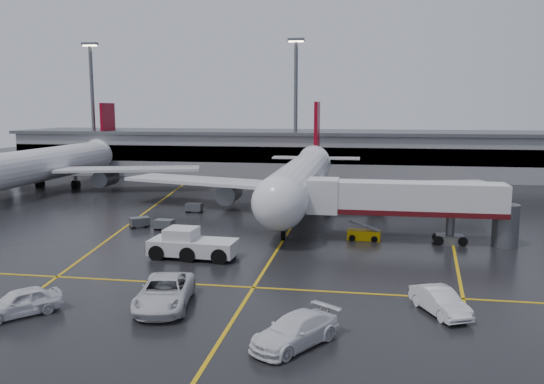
# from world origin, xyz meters

# --- Properties ---
(ground) EXTENTS (220.00, 220.00, 0.00)m
(ground) POSITION_xyz_m (0.00, 0.00, 0.00)
(ground) COLOR black
(ground) RESTS_ON ground
(apron_line_centre) EXTENTS (0.25, 90.00, 0.02)m
(apron_line_centre) POSITION_xyz_m (0.00, 0.00, 0.01)
(apron_line_centre) COLOR gold
(apron_line_centre) RESTS_ON ground
(apron_line_stop) EXTENTS (60.00, 0.25, 0.02)m
(apron_line_stop) POSITION_xyz_m (0.00, -22.00, 0.01)
(apron_line_stop) COLOR gold
(apron_line_stop) RESTS_ON ground
(apron_line_left) EXTENTS (9.99, 69.35, 0.02)m
(apron_line_left) POSITION_xyz_m (-20.00, 10.00, 0.01)
(apron_line_left) COLOR gold
(apron_line_left) RESTS_ON ground
(apron_line_right) EXTENTS (7.57, 69.64, 0.02)m
(apron_line_right) POSITION_xyz_m (18.00, 10.00, 0.01)
(apron_line_right) COLOR gold
(apron_line_right) RESTS_ON ground
(terminal) EXTENTS (122.00, 19.00, 8.60)m
(terminal) POSITION_xyz_m (0.00, 47.93, 4.32)
(terminal) COLOR gray
(terminal) RESTS_ON ground
(light_mast_left) EXTENTS (3.00, 1.20, 25.45)m
(light_mast_left) POSITION_xyz_m (-45.00, 42.00, 14.47)
(light_mast_left) COLOR #595B60
(light_mast_left) RESTS_ON ground
(light_mast_mid) EXTENTS (3.00, 1.20, 25.45)m
(light_mast_mid) POSITION_xyz_m (-5.00, 42.00, 14.47)
(light_mast_mid) COLOR #595B60
(light_mast_mid) RESTS_ON ground
(main_airliner) EXTENTS (48.80, 45.60, 14.10)m
(main_airliner) POSITION_xyz_m (0.00, 9.70, 4.21)
(main_airliner) COLOR silver
(main_airliner) RESTS_ON ground
(second_airliner) EXTENTS (48.80, 45.60, 14.10)m
(second_airliner) POSITION_xyz_m (-42.00, 21.70, 4.21)
(second_airliner) COLOR silver
(second_airliner) RESTS_ON ground
(jet_bridge) EXTENTS (19.90, 3.40, 6.05)m
(jet_bridge) POSITION_xyz_m (11.87, -6.00, 3.93)
(jet_bridge) COLOR silver
(jet_bridge) RESTS_ON ground
(pushback_tractor) EXTENTS (7.68, 3.57, 2.69)m
(pushback_tractor) POSITION_xyz_m (-7.00, -14.86, 1.07)
(pushback_tractor) COLOR silver
(pushback_tractor) RESTS_ON ground
(belt_loader) EXTENTS (3.34, 1.79, 2.04)m
(belt_loader) POSITION_xyz_m (7.87, -5.66, 0.50)
(belt_loader) COLOR #D3A006
(belt_loader) RESTS_ON ground
(service_van_a) EXTENTS (4.33, 7.44, 1.95)m
(service_van_a) POSITION_xyz_m (-4.97, -26.77, 0.97)
(service_van_a) COLOR silver
(service_van_a) RESTS_ON ground
(service_van_b) EXTENTS (5.23, 6.12, 1.69)m
(service_van_b) POSITION_xyz_m (4.22, -31.29, 0.84)
(service_van_b) COLOR white
(service_van_b) RESTS_ON ground
(service_van_c) EXTENTS (3.65, 5.21, 1.63)m
(service_van_c) POSITION_xyz_m (12.68, -25.07, 0.81)
(service_van_c) COLOR silver
(service_van_c) RESTS_ON ground
(service_van_d) EXTENTS (4.84, 5.18, 1.73)m
(service_van_d) POSITION_xyz_m (-13.35, -29.81, 0.86)
(service_van_d) COLOR white
(service_van_d) RESTS_ON ground
(baggage_cart_a) EXTENTS (2.08, 1.42, 1.12)m
(baggage_cart_a) POSITION_xyz_m (-13.31, -4.54, 0.63)
(baggage_cart_a) COLOR #595B60
(baggage_cart_a) RESTS_ON ground
(baggage_cart_b) EXTENTS (2.38, 2.24, 1.12)m
(baggage_cart_b) POSITION_xyz_m (-16.43, -3.82, 0.63)
(baggage_cart_b) COLOR #595B60
(baggage_cart_b) RESTS_ON ground
(baggage_cart_c) EXTENTS (2.04, 1.36, 1.12)m
(baggage_cart_c) POSITION_xyz_m (-13.25, 5.78, 0.63)
(baggage_cart_c) COLOR #595B60
(baggage_cart_c) RESTS_ON ground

